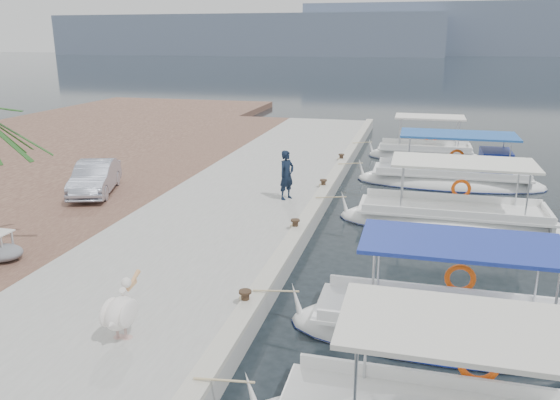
# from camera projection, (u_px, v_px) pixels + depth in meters

# --- Properties ---
(ground) EXTENTS (400.00, 400.00, 0.00)m
(ground) POSITION_uv_depth(u_px,v_px,m) (296.00, 265.00, 15.27)
(ground) COLOR black
(ground) RESTS_ON ground
(concrete_quay) EXTENTS (6.00, 40.00, 0.50)m
(concrete_quay) POSITION_uv_depth(u_px,v_px,m) (247.00, 200.00, 20.54)
(concrete_quay) COLOR #999994
(concrete_quay) RESTS_ON ground
(quay_curb) EXTENTS (0.44, 40.00, 0.12)m
(quay_curb) POSITION_uv_depth(u_px,v_px,m) (320.00, 197.00, 19.80)
(quay_curb) COLOR #B0AD9C
(quay_curb) RESTS_ON concrete_quay
(cobblestone_strip) EXTENTS (4.00, 40.00, 0.50)m
(cobblestone_strip) POSITION_uv_depth(u_px,v_px,m) (127.00, 191.00, 21.72)
(cobblestone_strip) COLOR brown
(cobblestone_strip) RESTS_ON ground
(distant_hills) EXTENTS (330.00, 60.00, 18.00)m
(distant_hills) POSITION_uv_depth(u_px,v_px,m) (501.00, 33.00, 193.37)
(distant_hills) COLOR slate
(distant_hills) RESTS_ON ground
(fishing_caique_b) EXTENTS (6.62, 2.15, 2.83)m
(fishing_caique_b) POSITION_uv_depth(u_px,v_px,m) (444.00, 335.00, 11.44)
(fishing_caique_b) COLOR white
(fishing_caique_b) RESTS_ON ground
(fishing_caique_c) EXTENTS (7.62, 2.48, 2.83)m
(fishing_caique_c) POSITION_uv_depth(u_px,v_px,m) (452.00, 222.00, 18.46)
(fishing_caique_c) COLOR white
(fishing_caique_c) RESTS_ON ground
(fishing_caique_d) EXTENTS (7.93, 2.56, 2.83)m
(fishing_caique_d) POSITION_uv_depth(u_px,v_px,m) (452.00, 181.00, 23.55)
(fishing_caique_d) COLOR white
(fishing_caique_d) RESTS_ON ground
(fishing_caique_e) EXTENTS (5.82, 2.20, 2.83)m
(fishing_caique_e) POSITION_uv_depth(u_px,v_px,m) (424.00, 156.00, 28.73)
(fishing_caique_e) COLOR white
(fishing_caique_e) RESTS_ON ground
(mooring_bollards) EXTENTS (0.28, 20.28, 0.33)m
(mooring_bollards) POSITION_uv_depth(u_px,v_px,m) (295.00, 224.00, 16.54)
(mooring_bollards) COLOR black
(mooring_bollards) RESTS_ON concrete_quay
(pelican) EXTENTS (0.56, 1.43, 1.11)m
(pelican) POSITION_uv_depth(u_px,v_px,m) (120.00, 311.00, 10.47)
(pelican) COLOR tan
(pelican) RESTS_ON concrete_quay
(fisherman) EXTENTS (0.70, 0.77, 1.78)m
(fisherman) POSITION_uv_depth(u_px,v_px,m) (287.00, 175.00, 19.54)
(fisherman) COLOR black
(fisherman) RESTS_ON concrete_quay
(parked_car) EXTENTS (2.41, 3.86, 1.20)m
(parked_car) POSITION_uv_depth(u_px,v_px,m) (95.00, 178.00, 20.32)
(parked_car) COLOR #A5AABC
(parked_car) RESTS_ON cobblestone_strip
(tarp_bundle) EXTENTS (1.10, 0.90, 0.40)m
(tarp_bundle) POSITION_uv_depth(u_px,v_px,m) (2.00, 253.00, 14.29)
(tarp_bundle) COLOR slate
(tarp_bundle) RESTS_ON cobblestone_strip
(folding_table) EXTENTS (0.55, 0.55, 0.73)m
(folding_table) POSITION_uv_depth(u_px,v_px,m) (0.00, 239.00, 14.33)
(folding_table) COLOR silver
(folding_table) RESTS_ON cobblestone_strip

